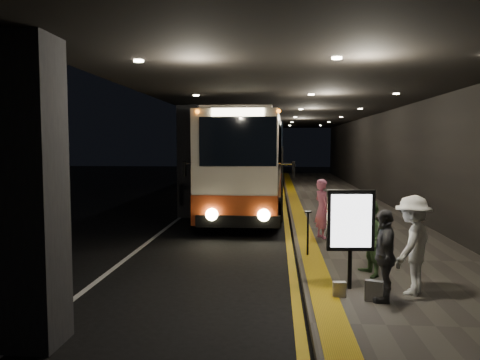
{
  "coord_description": "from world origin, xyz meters",
  "views": [
    {
      "loc": [
        1.97,
        -14.32,
        2.9
      ],
      "look_at": [
        0.76,
        1.11,
        1.7
      ],
      "focal_mm": 35.0,
      "sensor_mm": 36.0,
      "label": 1
    }
  ],
  "objects_px": {
    "bag_polka": "(374,291)",
    "info_sign": "(351,222)",
    "coach_main": "(250,167)",
    "passenger_waiting_green": "(369,238)",
    "passenger_waiting_white": "(413,245)",
    "stanchion_post": "(308,234)",
    "passenger_boarding": "(322,209)",
    "coach_second": "(262,159)",
    "passenger_waiting_grey": "(385,255)",
    "bag_plain": "(339,289)"
  },
  "relations": [
    {
      "from": "passenger_waiting_white",
      "to": "passenger_waiting_grey",
      "type": "relative_size",
      "value": 1.12
    },
    {
      "from": "passenger_boarding",
      "to": "info_sign",
      "type": "distance_m",
      "value": 4.83
    },
    {
      "from": "bag_plain",
      "to": "info_sign",
      "type": "bearing_deg",
      "value": 62.97
    },
    {
      "from": "coach_second",
      "to": "bag_polka",
      "type": "distance_m",
      "value": 25.66
    },
    {
      "from": "passenger_waiting_white",
      "to": "stanchion_post",
      "type": "height_order",
      "value": "passenger_waiting_white"
    },
    {
      "from": "bag_polka",
      "to": "info_sign",
      "type": "distance_m",
      "value": 1.33
    },
    {
      "from": "passenger_boarding",
      "to": "info_sign",
      "type": "relative_size",
      "value": 0.92
    },
    {
      "from": "coach_main",
      "to": "info_sign",
      "type": "distance_m",
      "value": 11.52
    },
    {
      "from": "coach_second",
      "to": "stanchion_post",
      "type": "bearing_deg",
      "value": -84.08
    },
    {
      "from": "passenger_boarding",
      "to": "bag_polka",
      "type": "bearing_deg",
      "value": 159.56
    },
    {
      "from": "coach_second",
      "to": "info_sign",
      "type": "distance_m",
      "value": 24.89
    },
    {
      "from": "bag_plain",
      "to": "passenger_waiting_grey",
      "type": "bearing_deg",
      "value": -10.93
    },
    {
      "from": "coach_main",
      "to": "coach_second",
      "type": "xyz_separation_m",
      "value": [
        0.07,
        13.54,
        -0.06
      ]
    },
    {
      "from": "coach_second",
      "to": "passenger_waiting_grey",
      "type": "xyz_separation_m",
      "value": [
        2.97,
        -25.42,
        -0.88
      ]
    },
    {
      "from": "coach_main",
      "to": "passenger_waiting_white",
      "type": "distance_m",
      "value": 12.02
    },
    {
      "from": "bag_polka",
      "to": "stanchion_post",
      "type": "distance_m",
      "value": 3.47
    },
    {
      "from": "passenger_waiting_green",
      "to": "info_sign",
      "type": "distance_m",
      "value": 1.14
    },
    {
      "from": "passenger_boarding",
      "to": "passenger_waiting_grey",
      "type": "height_order",
      "value": "passenger_boarding"
    },
    {
      "from": "coach_second",
      "to": "passenger_boarding",
      "type": "distance_m",
      "value": 20.11
    },
    {
      "from": "coach_second",
      "to": "bag_plain",
      "type": "distance_m",
      "value": 25.42
    },
    {
      "from": "passenger_waiting_white",
      "to": "bag_polka",
      "type": "height_order",
      "value": "passenger_waiting_white"
    },
    {
      "from": "passenger_waiting_white",
      "to": "info_sign",
      "type": "xyz_separation_m",
      "value": [
        -1.09,
        0.19,
        0.37
      ]
    },
    {
      "from": "passenger_waiting_grey",
      "to": "bag_polka",
      "type": "distance_m",
      "value": 0.65
    },
    {
      "from": "passenger_boarding",
      "to": "bag_plain",
      "type": "relative_size",
      "value": 6.18
    },
    {
      "from": "coach_second",
      "to": "info_sign",
      "type": "bearing_deg",
      "value": -83.16
    },
    {
      "from": "coach_second",
      "to": "stanchion_post",
      "type": "distance_m",
      "value": 22.25
    },
    {
      "from": "passenger_boarding",
      "to": "passenger_waiting_grey",
      "type": "relative_size",
      "value": 1.07
    },
    {
      "from": "passenger_waiting_white",
      "to": "coach_second",
      "type": "bearing_deg",
      "value": -136.41
    },
    {
      "from": "passenger_waiting_grey",
      "to": "bag_polka",
      "type": "height_order",
      "value": "passenger_waiting_grey"
    },
    {
      "from": "coach_main",
      "to": "stanchion_post",
      "type": "relative_size",
      "value": 11.77
    },
    {
      "from": "passenger_boarding",
      "to": "passenger_waiting_green",
      "type": "bearing_deg",
      "value": 164.21
    },
    {
      "from": "coach_main",
      "to": "passenger_waiting_grey",
      "type": "height_order",
      "value": "coach_main"
    },
    {
      "from": "coach_main",
      "to": "passenger_waiting_green",
      "type": "distance_m",
      "value": 10.83
    },
    {
      "from": "coach_main",
      "to": "bag_polka",
      "type": "height_order",
      "value": "coach_main"
    },
    {
      "from": "coach_main",
      "to": "info_sign",
      "type": "relative_size",
      "value": 6.76
    },
    {
      "from": "info_sign",
      "to": "coach_main",
      "type": "bearing_deg",
      "value": 98.74
    },
    {
      "from": "passenger_waiting_green",
      "to": "bag_plain",
      "type": "distance_m",
      "value": 1.73
    },
    {
      "from": "passenger_waiting_grey",
      "to": "stanchion_post",
      "type": "distance_m",
      "value": 3.47
    },
    {
      "from": "passenger_waiting_grey",
      "to": "passenger_boarding",
      "type": "bearing_deg",
      "value": -166.01
    },
    {
      "from": "bag_polka",
      "to": "info_sign",
      "type": "bearing_deg",
      "value": 114.19
    },
    {
      "from": "coach_main",
      "to": "bag_polka",
      "type": "bearing_deg",
      "value": -75.4
    },
    {
      "from": "passenger_boarding",
      "to": "coach_main",
      "type": "bearing_deg",
      "value": -3.12
    },
    {
      "from": "passenger_waiting_white",
      "to": "coach_main",
      "type": "bearing_deg",
      "value": -126.86
    },
    {
      "from": "passenger_waiting_grey",
      "to": "info_sign",
      "type": "relative_size",
      "value": 0.86
    },
    {
      "from": "passenger_boarding",
      "to": "info_sign",
      "type": "xyz_separation_m",
      "value": [
        0.06,
        -4.82,
        0.41
      ]
    },
    {
      "from": "passenger_waiting_green",
      "to": "bag_polka",
      "type": "distance_m",
      "value": 1.71
    },
    {
      "from": "bag_plain",
      "to": "coach_second",
      "type": "bearing_deg",
      "value": 95.02
    },
    {
      "from": "bag_polka",
      "to": "stanchion_post",
      "type": "xyz_separation_m",
      "value": [
        -0.93,
        3.32,
        0.36
      ]
    },
    {
      "from": "passenger_waiting_white",
      "to": "info_sign",
      "type": "relative_size",
      "value": 0.96
    },
    {
      "from": "info_sign",
      "to": "stanchion_post",
      "type": "distance_m",
      "value": 2.8
    }
  ]
}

